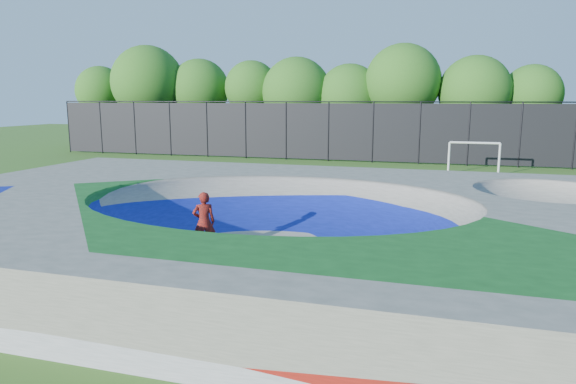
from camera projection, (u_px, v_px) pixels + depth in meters
name	position (u px, v px, depth m)	size (l,w,h in m)	color
ground	(277.00, 250.00, 14.46)	(120.00, 120.00, 0.00)	#335D1A
skate_deck	(277.00, 224.00, 14.32)	(22.00, 14.00, 1.50)	gray
skater	(204.00, 222.00, 14.11)	(0.62, 0.40, 1.69)	red
skateboard	(205.00, 251.00, 14.25)	(0.78, 0.22, 0.05)	black
soccer_goal	(474.00, 152.00, 28.66)	(2.79, 0.12, 1.84)	silver
fence	(373.00, 131.00, 33.90)	(48.09, 0.09, 4.04)	black
treeline	(335.00, 88.00, 38.65)	(52.05, 7.03, 8.53)	#4A2F25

